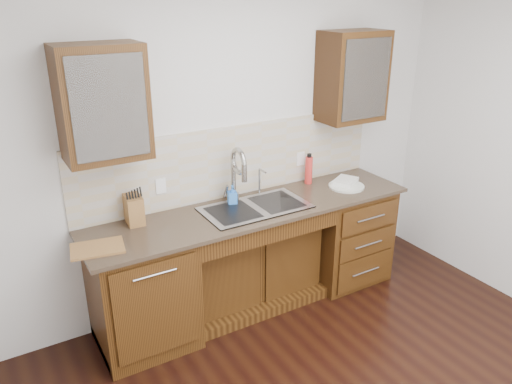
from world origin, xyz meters
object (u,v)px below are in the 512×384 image
water_bottle (309,170)px  knife_block (134,210)px  plate (346,186)px  cutting_board (97,248)px  soap_bottle (232,195)px

water_bottle → knife_block: size_ratio=1.15×
plate → knife_block: size_ratio=1.47×
cutting_board → plate: bearing=0.9°
plate → knife_block: knife_block is taller
water_bottle → cutting_board: water_bottle is taller
water_bottle → knife_block: 1.58m
plate → knife_block: (-1.81, 0.24, 0.10)m
soap_bottle → plate: bearing=8.6°
soap_bottle → water_bottle: (0.80, 0.07, 0.04)m
soap_bottle → water_bottle: water_bottle is taller
water_bottle → plate: bearing=-47.4°
plate → water_bottle: bearing=132.6°
water_bottle → knife_block: bearing=-179.6°
soap_bottle → knife_block: 0.78m
soap_bottle → knife_block: (-0.78, 0.06, 0.03)m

